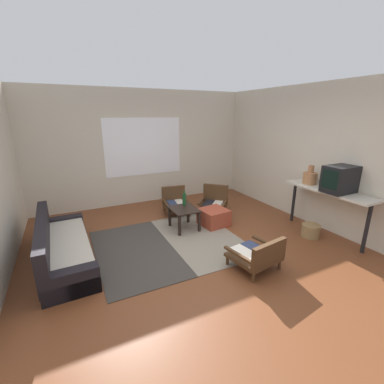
{
  "coord_description": "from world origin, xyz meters",
  "views": [
    {
      "loc": [
        -1.73,
        -3.15,
        2.13
      ],
      "look_at": [
        0.26,
        0.9,
        0.78
      ],
      "focal_mm": 24.32,
      "sensor_mm": 36.0,
      "label": 1
    }
  ],
  "objects_px": {
    "crt_television": "(340,179)",
    "ottoman_orange": "(214,217)",
    "armchair_by_window": "(175,202)",
    "armchair_striped_foreground": "(258,254)",
    "console_shelf": "(328,195)",
    "armchair_corner": "(214,201)",
    "clay_vase": "(310,177)",
    "couch": "(62,248)",
    "coffee_table": "(184,213)",
    "glass_bottle": "(184,199)",
    "wicker_basket": "(311,231)"
  },
  "relations": [
    {
      "from": "crt_television",
      "to": "ottoman_orange",
      "type": "bearing_deg",
      "value": 137.86
    },
    {
      "from": "armchair_by_window",
      "to": "armchair_striped_foreground",
      "type": "bearing_deg",
      "value": -86.04
    },
    {
      "from": "armchair_by_window",
      "to": "console_shelf",
      "type": "xyz_separation_m",
      "value": [
        2.0,
        -2.22,
        0.51
      ]
    },
    {
      "from": "armchair_by_window",
      "to": "armchair_corner",
      "type": "xyz_separation_m",
      "value": [
        0.77,
        -0.37,
        0.01
      ]
    },
    {
      "from": "armchair_corner",
      "to": "console_shelf",
      "type": "distance_m",
      "value": 2.27
    },
    {
      "from": "armchair_striped_foreground",
      "to": "clay_vase",
      "type": "distance_m",
      "value": 2.12
    },
    {
      "from": "couch",
      "to": "console_shelf",
      "type": "bearing_deg",
      "value": -14.53
    },
    {
      "from": "coffee_table",
      "to": "console_shelf",
      "type": "xyz_separation_m",
      "value": [
        2.19,
        -1.34,
        0.44
      ]
    },
    {
      "from": "armchair_corner",
      "to": "crt_television",
      "type": "bearing_deg",
      "value": -58.75
    },
    {
      "from": "couch",
      "to": "console_shelf",
      "type": "relative_size",
      "value": 1.31
    },
    {
      "from": "console_shelf",
      "to": "glass_bottle",
      "type": "distance_m",
      "value": 2.6
    },
    {
      "from": "couch",
      "to": "wicker_basket",
      "type": "height_order",
      "value": "couch"
    },
    {
      "from": "armchair_by_window",
      "to": "armchair_corner",
      "type": "bearing_deg",
      "value": -25.84
    },
    {
      "from": "ottoman_orange",
      "to": "glass_bottle",
      "type": "bearing_deg",
      "value": 153.81
    },
    {
      "from": "ottoman_orange",
      "to": "armchair_corner",
      "type": "bearing_deg",
      "value": 59.32
    },
    {
      "from": "couch",
      "to": "wicker_basket",
      "type": "bearing_deg",
      "value": -14.94
    },
    {
      "from": "coffee_table",
      "to": "ottoman_orange",
      "type": "height_order",
      "value": "coffee_table"
    },
    {
      "from": "couch",
      "to": "clay_vase",
      "type": "height_order",
      "value": "clay_vase"
    },
    {
      "from": "console_shelf",
      "to": "coffee_table",
      "type": "bearing_deg",
      "value": 148.42
    },
    {
      "from": "coffee_table",
      "to": "armchair_corner",
      "type": "relative_size",
      "value": 0.7
    },
    {
      "from": "coffee_table",
      "to": "clay_vase",
      "type": "distance_m",
      "value": 2.46
    },
    {
      "from": "couch",
      "to": "armchair_by_window",
      "type": "xyz_separation_m",
      "value": [
        2.3,
        1.1,
        0.04
      ]
    },
    {
      "from": "couch",
      "to": "armchair_by_window",
      "type": "height_order",
      "value": "couch"
    },
    {
      "from": "armchair_by_window",
      "to": "clay_vase",
      "type": "distance_m",
      "value": 2.79
    },
    {
      "from": "armchair_by_window",
      "to": "ottoman_orange",
      "type": "distance_m",
      "value": 1.06
    },
    {
      "from": "coffee_table",
      "to": "glass_bottle",
      "type": "bearing_deg",
      "value": 63.13
    },
    {
      "from": "coffee_table",
      "to": "ottoman_orange",
      "type": "bearing_deg",
      "value": -8.6
    },
    {
      "from": "armchair_by_window",
      "to": "clay_vase",
      "type": "bearing_deg",
      "value": -41.93
    },
    {
      "from": "console_shelf",
      "to": "crt_television",
      "type": "distance_m",
      "value": 0.37
    },
    {
      "from": "crt_television",
      "to": "armchair_by_window",
      "type": "bearing_deg",
      "value": 129.83
    },
    {
      "from": "armchair_striped_foreground",
      "to": "crt_television",
      "type": "height_order",
      "value": "crt_television"
    },
    {
      "from": "armchair_striped_foreground",
      "to": "glass_bottle",
      "type": "xyz_separation_m",
      "value": [
        -0.28,
        1.86,
        0.31
      ]
    },
    {
      "from": "crt_television",
      "to": "glass_bottle",
      "type": "bearing_deg",
      "value": 141.27
    },
    {
      "from": "couch",
      "to": "armchair_striped_foreground",
      "type": "xyz_separation_m",
      "value": [
        2.48,
        -1.47,
        0.02
      ]
    },
    {
      "from": "clay_vase",
      "to": "couch",
      "type": "bearing_deg",
      "value": 170.85
    },
    {
      "from": "clay_vase",
      "to": "glass_bottle",
      "type": "bearing_deg",
      "value": 152.67
    },
    {
      "from": "armchair_by_window",
      "to": "wicker_basket",
      "type": "height_order",
      "value": "armchair_by_window"
    },
    {
      "from": "crt_television",
      "to": "wicker_basket",
      "type": "bearing_deg",
      "value": 141.39
    },
    {
      "from": "armchair_corner",
      "to": "console_shelf",
      "type": "xyz_separation_m",
      "value": [
        1.23,
        -1.85,
        0.5
      ]
    },
    {
      "from": "armchair_by_window",
      "to": "wicker_basket",
      "type": "distance_m",
      "value": 2.78
    },
    {
      "from": "couch",
      "to": "ottoman_orange",
      "type": "bearing_deg",
      "value": 2.87
    },
    {
      "from": "couch",
      "to": "armchair_by_window",
      "type": "distance_m",
      "value": 2.56
    },
    {
      "from": "crt_television",
      "to": "console_shelf",
      "type": "bearing_deg",
      "value": 88.96
    },
    {
      "from": "coffee_table",
      "to": "ottoman_orange",
      "type": "xyz_separation_m",
      "value": [
        0.61,
        -0.09,
        -0.16
      ]
    },
    {
      "from": "crt_television",
      "to": "clay_vase",
      "type": "height_order",
      "value": "crt_television"
    },
    {
      "from": "couch",
      "to": "crt_television",
      "type": "bearing_deg",
      "value": -16.71
    },
    {
      "from": "couch",
      "to": "armchair_striped_foreground",
      "type": "bearing_deg",
      "value": -30.57
    },
    {
      "from": "couch",
      "to": "clay_vase",
      "type": "bearing_deg",
      "value": -9.15
    },
    {
      "from": "coffee_table",
      "to": "armchair_striped_foreground",
      "type": "bearing_deg",
      "value": -77.82
    },
    {
      "from": "couch",
      "to": "crt_television",
      "type": "xyz_separation_m",
      "value": [
        4.3,
        -1.29,
        0.88
      ]
    }
  ]
}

